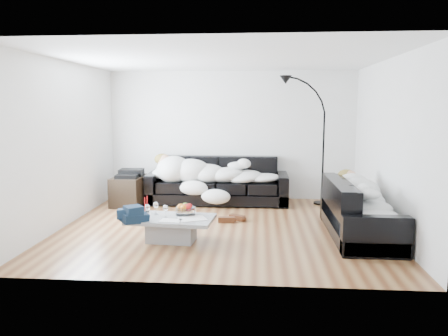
# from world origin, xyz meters

# --- Properties ---
(ground) EXTENTS (5.00, 5.00, 0.00)m
(ground) POSITION_xyz_m (0.00, 0.00, 0.00)
(ground) COLOR brown
(ground) RESTS_ON ground
(wall_back) EXTENTS (5.00, 0.02, 2.60)m
(wall_back) POSITION_xyz_m (0.00, 2.25, 1.30)
(wall_back) COLOR silver
(wall_back) RESTS_ON ground
(wall_left) EXTENTS (0.02, 4.50, 2.60)m
(wall_left) POSITION_xyz_m (-2.50, 0.00, 1.30)
(wall_left) COLOR silver
(wall_left) RESTS_ON ground
(wall_right) EXTENTS (0.02, 4.50, 2.60)m
(wall_right) POSITION_xyz_m (2.50, 0.00, 1.30)
(wall_right) COLOR silver
(wall_right) RESTS_ON ground
(ceiling) EXTENTS (5.00, 5.00, 0.00)m
(ceiling) POSITION_xyz_m (0.00, 0.00, 2.60)
(ceiling) COLOR white
(ceiling) RESTS_ON ground
(sofa_back) EXTENTS (2.74, 0.95, 0.89)m
(sofa_back) POSITION_xyz_m (-0.24, 1.75, 0.45)
(sofa_back) COLOR black
(sofa_back) RESTS_ON ground
(sofa_right) EXTENTS (0.86, 2.01, 0.81)m
(sofa_right) POSITION_xyz_m (2.04, -0.33, 0.41)
(sofa_right) COLOR black
(sofa_right) RESTS_ON ground
(sleeper_back) EXTENTS (2.31, 0.80, 0.46)m
(sleeper_back) POSITION_xyz_m (-0.24, 1.70, 0.65)
(sleeper_back) COLOR white
(sleeper_back) RESTS_ON sofa_back
(sleeper_right) EXTENTS (0.73, 1.73, 0.42)m
(sleeper_right) POSITION_xyz_m (2.04, -0.33, 0.63)
(sleeper_right) COLOR white
(sleeper_right) RESTS_ON sofa_right
(teal_cushion) EXTENTS (0.42, 0.38, 0.20)m
(teal_cushion) POSITION_xyz_m (1.98, 0.29, 0.72)
(teal_cushion) COLOR #0B5147
(teal_cushion) RESTS_ON sofa_right
(coffee_table) EXTENTS (1.23, 0.78, 0.34)m
(coffee_table) POSITION_xyz_m (-0.66, -0.78, 0.17)
(coffee_table) COLOR #939699
(coffee_table) RESTS_ON ground
(fruit_bowl) EXTENTS (0.36, 0.36, 0.18)m
(fruit_bowl) POSITION_xyz_m (-0.48, -0.62, 0.43)
(fruit_bowl) COLOR white
(fruit_bowl) RESTS_ON coffee_table
(wine_glass_a) EXTENTS (0.09, 0.09, 0.18)m
(wine_glass_a) POSITION_xyz_m (-0.91, -0.63, 0.43)
(wine_glass_a) COLOR white
(wine_glass_a) RESTS_ON coffee_table
(wine_glass_b) EXTENTS (0.09, 0.09, 0.17)m
(wine_glass_b) POSITION_xyz_m (-1.01, -0.74, 0.43)
(wine_glass_b) COLOR white
(wine_glass_b) RESTS_ON coffee_table
(wine_glass_c) EXTENTS (0.08, 0.08, 0.17)m
(wine_glass_c) POSITION_xyz_m (-0.74, -0.79, 0.43)
(wine_glass_c) COLOR white
(wine_glass_c) RESTS_ON coffee_table
(candle_left) EXTENTS (0.05, 0.05, 0.23)m
(candle_left) POSITION_xyz_m (-1.09, -0.56, 0.46)
(candle_left) COLOR maroon
(candle_left) RESTS_ON coffee_table
(candle_right) EXTENTS (0.05, 0.05, 0.23)m
(candle_right) POSITION_xyz_m (-1.07, -0.51, 0.46)
(candle_right) COLOR maroon
(candle_right) RESTS_ON coffee_table
(newspaper_a) EXTENTS (0.45, 0.40, 0.01)m
(newspaper_a) POSITION_xyz_m (-0.35, -0.85, 0.35)
(newspaper_a) COLOR silver
(newspaper_a) RESTS_ON coffee_table
(newspaper_b) EXTENTS (0.30, 0.23, 0.01)m
(newspaper_b) POSITION_xyz_m (-0.63, -0.97, 0.35)
(newspaper_b) COLOR silver
(newspaper_b) RESTS_ON coffee_table
(navy_jacket) EXTENTS (0.47, 0.43, 0.19)m
(navy_jacket) POSITION_xyz_m (-1.15, -1.07, 0.52)
(navy_jacket) COLOR black
(navy_jacket) RESTS_ON coffee_table
(shoes) EXTENTS (0.50, 0.39, 0.10)m
(shoes) POSITION_xyz_m (0.12, 0.34, 0.05)
(shoes) COLOR #472311
(shoes) RESTS_ON ground
(av_cabinet) EXTENTS (0.64, 0.87, 0.56)m
(av_cabinet) POSITION_xyz_m (-1.90, 1.42, 0.28)
(av_cabinet) COLOR black
(av_cabinet) RESTS_ON ground
(stereo) EXTENTS (0.46, 0.36, 0.13)m
(stereo) POSITION_xyz_m (-1.90, 1.42, 0.62)
(stereo) COLOR black
(stereo) RESTS_ON av_cabinet
(floor_lamp) EXTENTS (0.85, 0.54, 2.17)m
(floor_lamp) POSITION_xyz_m (1.80, 1.81, 1.09)
(floor_lamp) COLOR black
(floor_lamp) RESTS_ON ground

